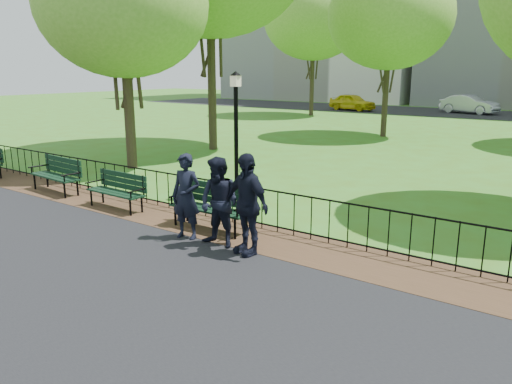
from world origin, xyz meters
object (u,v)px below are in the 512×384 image
Objects in this scene: tree_far_w at (314,16)px; taxi at (352,102)px; park_bench_left_a at (118,187)px; sedan_silver at (469,104)px; tree_far_c at (390,16)px; person_mid at (219,203)px; lamppost at (236,131)px; person_right at (247,204)px; park_bench_main at (201,199)px; tree_near_w at (123,4)px; park_bench_left_b at (58,171)px; person_left at (186,196)px.

tree_far_w is 8.76m from taxi.
sedan_silver reaches higher than park_bench_left_a.
taxi is (-8.55, 14.44, -5.14)m from tree_far_c.
person_mid is (3.74, -17.46, -4.96)m from tree_far_c.
person_mid is at bearing -8.73° from park_bench_left_a.
person_mid is (2.02, -3.10, -0.91)m from lamppost.
taxi is at bearing 85.71° from tree_far_w.
person_right is (0.65, -0.00, 0.07)m from person_mid.
person_mid is at bearing -63.75° from tree_far_w.
person_mid is at bearing -159.79° from sedan_silver.
park_bench_main is at bearing 1.52° from park_bench_left_a.
person_right is (8.23, -4.33, -4.44)m from tree_near_w.
tree_far_w is at bearing 115.27° from person_mid.
sedan_silver is at bearing 90.49° from park_bench_left_a.
park_bench_main is at bearing -29.33° from tree_near_w.
lamppost reaches higher than taxi.
lamppost is at bearing 32.23° from park_bench_left_b.
lamppost is 3.81m from person_mid.
taxi reaches higher than park_bench_left_a.
park_bench_left_b is at bearing -99.14° from tree_far_c.
tree_far_c reaches higher than person_mid.
lamppost is 0.82× the size of taxi.
park_bench_main is 1.00× the size of person_right.
sedan_silver is (0.15, 33.72, 0.17)m from park_bench_left_a.
park_bench_left_b is at bearing 178.05° from park_bench_left_a.
lamppost is at bearing -83.17° from tree_far_c.
park_bench_main is at bearing -80.93° from tree_far_c.
person_left is (0.21, -0.67, 0.23)m from park_bench_main.
park_bench_left_a is 27.55m from tree_far_w.
sedan_silver is (-1.56, 31.23, -1.07)m from lamppost.
tree_near_w reaches higher than park_bench_main.
tree_near_w reaches higher than park_bench_left_a.
sedan_silver is (4.00, 30.01, -4.67)m from tree_near_w.
tree_far_w is 29.11m from person_left.
tree_near_w is 1.93× the size of taxi.
person_mid reaches higher than park_bench_main.
person_right reaches higher than taxi.
lamppost is at bearing -12.39° from tree_near_w.
person_mid is (7.58, -4.33, -4.51)m from tree_near_w.
person_mid reaches higher than park_bench_left_b.
person_left is at bearing -164.43° from person_right.
person_right is (4.38, -0.62, 0.40)m from park_bench_left_a.
park_bench_main reaches higher than park_bench_left_a.
tree_far_w is 29.73m from person_right.
person_mid reaches higher than taxi.
lamppost reaches higher than park_bench_main.
person_left is at bearing -11.67° from park_bench_left_a.
person_left is (11.89, -25.85, -6.14)m from tree_far_w.
park_bench_left_a is 0.20× the size of tree_far_c.
park_bench_main is 1.09× the size of person_mid.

